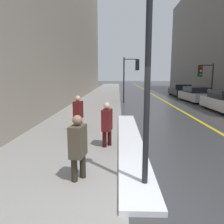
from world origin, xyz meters
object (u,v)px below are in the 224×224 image
at_px(parked_car_black, 180,90).
at_px(pedestrian_trailing, 78,145).
at_px(traffic_light_far, 204,75).
at_px(pedestrian_nearside, 78,112).
at_px(pedestrian_in_glasses, 107,122).
at_px(lamp_post, 148,61).
at_px(parked_car_silver, 196,95).
at_px(traffic_light_near, 132,70).

bearing_deg(parked_car_black, pedestrian_trailing, 160.84).
bearing_deg(pedestrian_trailing, traffic_light_far, 159.21).
distance_m(pedestrian_trailing, parked_car_black, 21.99).
bearing_deg(parked_car_black, pedestrian_nearside, 153.84).
height_order(pedestrian_in_glasses, pedestrian_nearside, pedestrian_nearside).
bearing_deg(pedestrian_nearside, pedestrian_trailing, 19.78).
height_order(pedestrian_in_glasses, parked_car_black, pedestrian_in_glasses).
bearing_deg(pedestrian_trailing, pedestrian_nearside, -160.22).
distance_m(lamp_post, pedestrian_in_glasses, 3.33).
height_order(lamp_post, parked_car_black, lamp_post).
bearing_deg(lamp_post, pedestrian_nearside, 116.06).
relative_size(traffic_light_far, pedestrian_trailing, 2.18).
bearing_deg(pedestrian_nearside, traffic_light_far, 146.24).
bearing_deg(pedestrian_nearside, parked_car_silver, 150.93).
distance_m(pedestrian_trailing, pedestrian_nearside, 4.31).
bearing_deg(pedestrian_trailing, parked_car_black, 168.30).
bearing_deg(lamp_post, parked_car_black, 72.65).
height_order(pedestrian_nearside, parked_car_silver, pedestrian_nearside).
bearing_deg(parked_car_black, parked_car_silver, 179.80).
bearing_deg(traffic_light_far, pedestrian_nearside, 37.00).
xyz_separation_m(traffic_light_near, pedestrian_nearside, (-2.78, -9.50, -1.88)).
distance_m(pedestrian_nearside, parked_car_silver, 13.64).
relative_size(traffic_light_far, parked_car_silver, 0.76).
bearing_deg(traffic_light_near, pedestrian_in_glasses, -101.06).
height_order(traffic_light_near, pedestrian_in_glasses, traffic_light_near).
relative_size(pedestrian_nearside, parked_car_black, 0.31).
height_order(pedestrian_in_glasses, parked_car_silver, pedestrian_in_glasses).
relative_size(traffic_light_near, pedestrian_trailing, 2.52).
bearing_deg(pedestrian_in_glasses, pedestrian_trailing, -2.97).
xyz_separation_m(traffic_light_far, pedestrian_nearside, (-8.56, -9.10, -1.50)).
bearing_deg(parked_car_silver, traffic_light_near, 98.64).
height_order(traffic_light_far, pedestrian_trailing, traffic_light_far).
bearing_deg(traffic_light_near, parked_car_silver, 7.93).
xyz_separation_m(traffic_light_near, parked_car_silver, (5.72, 1.16, -2.09)).
height_order(pedestrian_trailing, parked_car_black, pedestrian_trailing).
bearing_deg(pedestrian_trailing, pedestrian_in_glasses, 177.03).
xyz_separation_m(traffic_light_near, pedestrian_trailing, (-2.01, -13.74, -1.89)).
height_order(parked_car_silver, parked_car_black, parked_car_silver).
distance_m(pedestrian_trailing, parked_car_silver, 16.79).
height_order(pedestrian_nearside, parked_car_black, pedestrian_nearside).
xyz_separation_m(lamp_post, traffic_light_far, (6.34, 13.64, -0.26)).
bearing_deg(pedestrian_trailing, lamp_post, 87.82).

